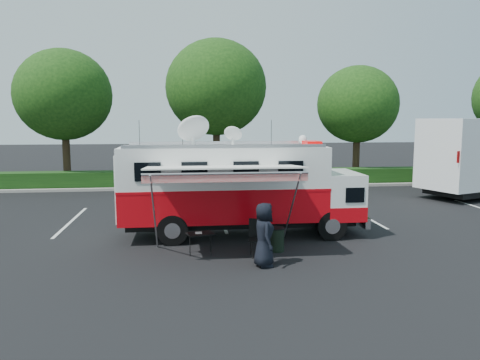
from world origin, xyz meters
name	(u,v)px	position (x,y,z in m)	size (l,w,h in m)	color
ground_plane	(242,235)	(0.00, 0.00, 0.00)	(120.00, 120.00, 0.00)	black
back_border	(235,103)	(1.14, 12.90, 5.00)	(60.00, 6.14, 8.87)	#9E998E
stall_lines	(221,218)	(-0.50, 3.00, 0.00)	(24.12, 5.50, 0.01)	silver
command_truck	(240,187)	(-0.07, 0.00, 1.72)	(8.39, 2.31, 4.03)	black
awning	(224,170)	(-0.82, -2.40, 2.59)	(4.58, 2.38, 2.77)	white
person	(264,266)	(0.20, -3.50, 0.00)	(0.88, 0.57, 1.80)	black
folding_table	(200,235)	(-1.52, -2.13, 0.60)	(0.90, 0.76, 0.65)	black
folding_chair	(258,234)	(0.20, -2.45, 0.65)	(0.67, 0.70, 1.09)	black
trash_bin	(277,239)	(0.85, -2.07, 0.38)	(0.50, 0.50, 0.75)	black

